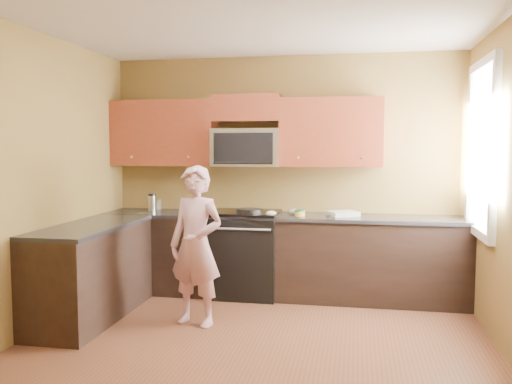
% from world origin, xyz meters
% --- Properties ---
extents(floor, '(4.00, 4.00, 0.00)m').
position_xyz_m(floor, '(0.00, 0.00, 0.00)').
color(floor, brown).
rests_on(floor, ground).
extents(ceiling, '(4.00, 4.00, 0.00)m').
position_xyz_m(ceiling, '(0.00, 0.00, 2.70)').
color(ceiling, white).
rests_on(ceiling, ground).
extents(wall_back, '(4.00, 0.00, 4.00)m').
position_xyz_m(wall_back, '(0.00, 2.00, 1.35)').
color(wall_back, brown).
rests_on(wall_back, ground).
extents(wall_front, '(4.00, 0.00, 4.00)m').
position_xyz_m(wall_front, '(0.00, -2.00, 1.35)').
color(wall_front, brown).
rests_on(wall_front, ground).
extents(wall_left, '(0.00, 4.00, 4.00)m').
position_xyz_m(wall_left, '(-2.00, 0.00, 1.35)').
color(wall_left, brown).
rests_on(wall_left, ground).
extents(cabinet_back_run, '(4.00, 0.60, 0.88)m').
position_xyz_m(cabinet_back_run, '(0.00, 1.70, 0.44)').
color(cabinet_back_run, black).
rests_on(cabinet_back_run, floor).
extents(cabinet_left_run, '(0.60, 1.60, 0.88)m').
position_xyz_m(cabinet_left_run, '(-1.70, 0.60, 0.44)').
color(cabinet_left_run, black).
rests_on(cabinet_left_run, floor).
extents(countertop_back, '(4.00, 0.62, 0.04)m').
position_xyz_m(countertop_back, '(0.00, 1.69, 0.90)').
color(countertop_back, black).
rests_on(countertop_back, cabinet_back_run).
extents(countertop_left, '(0.62, 1.60, 0.04)m').
position_xyz_m(countertop_left, '(-1.69, 0.60, 0.90)').
color(countertop_left, black).
rests_on(countertop_left, cabinet_left_run).
extents(stove, '(0.76, 0.65, 0.95)m').
position_xyz_m(stove, '(-0.40, 1.68, 0.47)').
color(stove, black).
rests_on(stove, floor).
extents(microwave, '(0.76, 0.40, 0.42)m').
position_xyz_m(microwave, '(-0.40, 1.80, 1.45)').
color(microwave, silver).
rests_on(microwave, wall_back).
extents(upper_cab_left, '(1.22, 0.33, 0.75)m').
position_xyz_m(upper_cab_left, '(-1.39, 1.83, 1.45)').
color(upper_cab_left, maroon).
rests_on(upper_cab_left, wall_back).
extents(upper_cab_right, '(1.12, 0.33, 0.75)m').
position_xyz_m(upper_cab_right, '(0.54, 1.83, 1.45)').
color(upper_cab_right, maroon).
rests_on(upper_cab_right, wall_back).
extents(upper_cab_over_mw, '(0.76, 0.33, 0.30)m').
position_xyz_m(upper_cab_over_mw, '(-0.40, 1.83, 2.10)').
color(upper_cab_over_mw, maroon).
rests_on(upper_cab_over_mw, wall_back).
extents(window, '(0.06, 1.06, 1.66)m').
position_xyz_m(window, '(1.98, 1.20, 1.65)').
color(window, white).
rests_on(window, wall_right).
extents(woman, '(0.62, 0.49, 1.49)m').
position_xyz_m(woman, '(-0.64, 0.62, 0.75)').
color(woman, '#CC6682').
rests_on(woman, floor).
extents(frying_pan, '(0.41, 0.55, 0.06)m').
position_xyz_m(frying_pan, '(-0.30, 1.42, 0.95)').
color(frying_pan, black).
rests_on(frying_pan, stove).
extents(butter_tub, '(0.12, 0.12, 0.08)m').
position_xyz_m(butter_tub, '(0.22, 1.61, 0.92)').
color(butter_tub, gold).
rests_on(butter_tub, countertop_back).
extents(toast_slice, '(0.13, 0.13, 0.01)m').
position_xyz_m(toast_slice, '(0.60, 1.67, 0.93)').
color(toast_slice, '#B27F47').
rests_on(toast_slice, countertop_back).
extents(napkin_a, '(0.11, 0.12, 0.06)m').
position_xyz_m(napkin_a, '(-0.08, 1.52, 0.95)').
color(napkin_a, silver).
rests_on(napkin_a, countertop_back).
extents(napkin_b, '(0.15, 0.15, 0.07)m').
position_xyz_m(napkin_b, '(0.16, 1.70, 0.95)').
color(napkin_b, silver).
rests_on(napkin_b, countertop_back).
extents(dish_towel, '(0.38, 0.36, 0.05)m').
position_xyz_m(dish_towel, '(0.68, 1.71, 0.95)').
color(dish_towel, silver).
rests_on(dish_towel, countertop_back).
extents(travel_mug, '(0.09, 0.09, 0.20)m').
position_xyz_m(travel_mug, '(-1.53, 1.77, 0.92)').
color(travel_mug, silver).
rests_on(travel_mug, countertop_back).
extents(glass_b, '(0.09, 0.09, 0.12)m').
position_xyz_m(glass_b, '(-1.48, 1.85, 0.98)').
color(glass_b, silver).
rests_on(glass_b, countertop_back).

